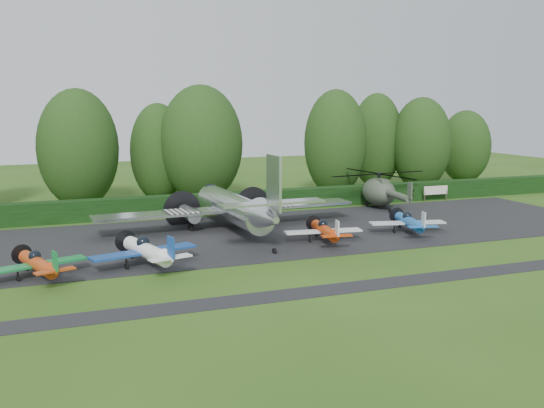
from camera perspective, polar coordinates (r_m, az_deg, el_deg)
name	(u,v)px	position (r m, az deg, el deg)	size (l,w,h in m)	color
ground	(271,267)	(40.83, -0.11, -5.94)	(160.00, 160.00, 0.00)	#284814
apron	(229,237)	(50.05, -4.11, -3.07)	(70.00, 18.00, 0.01)	black
taxiway_verge	(307,293)	(35.50, 3.31, -8.34)	(70.00, 2.00, 0.00)	black
hedgerow	(197,214)	(60.48, -7.07, -0.94)	(90.00, 1.60, 2.00)	black
transport_plane	(234,207)	(51.62, -3.58, -0.33)	(23.33, 17.89, 7.47)	silver
light_plane_red	(38,264)	(40.47, -21.16, -5.26)	(6.29, 6.61, 2.42)	#B13A10
light_plane_white	(147,251)	(41.24, -11.68, -4.31)	(7.30, 7.67, 2.80)	white
light_plane_orange	(325,230)	(47.75, 4.98, -2.49)	(6.19, 6.51, 2.38)	red
light_plane_blue	(409,222)	(52.07, 12.78, -1.65)	(6.40, 6.73, 2.46)	#1C5CA9
helicopter	(379,189)	(63.99, 10.05, 1.37)	(11.54, 13.51, 3.72)	#384233
sign_board	(436,191)	(70.16, 15.15, 1.20)	(3.06, 0.11, 1.72)	#3F3326
tree_0	(335,143)	(71.72, 5.98, 5.72)	(7.35, 7.35, 12.49)	black
tree_1	(159,152)	(68.77, -10.63, 4.79)	(6.32, 6.32, 10.91)	black
tree_2	(78,149)	(66.12, -17.78, 4.98)	(8.28, 8.28, 12.40)	black
tree_3	(376,141)	(79.56, 9.80, 5.89)	(6.70, 6.70, 12.17)	black
tree_4	(465,147)	(87.67, 17.71, 5.17)	(6.93, 6.93, 9.93)	black
tree_7	(421,144)	(78.90, 13.86, 5.53)	(7.49, 7.49, 11.64)	black
tree_8	(201,144)	(67.10, -6.70, 5.63)	(9.13, 9.13, 12.88)	black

